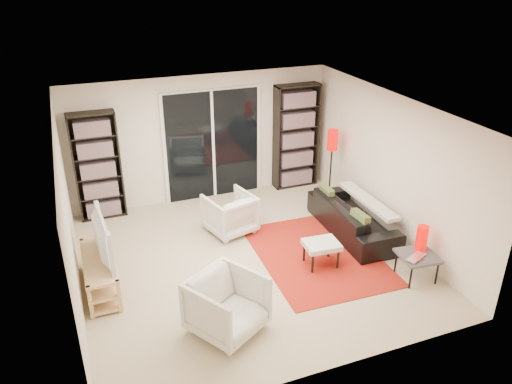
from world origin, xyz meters
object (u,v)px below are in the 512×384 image
(tv_stand, at_px, (100,273))
(armchair_front, at_px, (227,305))
(bookshelf_left, at_px, (98,167))
(ottoman, at_px, (321,246))
(floor_lamp, at_px, (332,147))
(bookshelf_right, at_px, (296,137))
(armchair_back, at_px, (230,213))
(sofa, at_px, (353,217))
(side_table, at_px, (418,257))

(tv_stand, distance_m, armchair_front, 2.04)
(tv_stand, bearing_deg, bookshelf_left, 83.50)
(ottoman, height_order, floor_lamp, floor_lamp)
(ottoman, bearing_deg, bookshelf_right, 72.43)
(armchair_back, bearing_deg, tv_stand, 7.57)
(ottoman, bearing_deg, bookshelf_left, 135.65)
(armchair_front, relative_size, floor_lamp, 0.59)
(armchair_front, distance_m, ottoman, 2.01)
(armchair_back, relative_size, armchair_front, 0.91)
(tv_stand, distance_m, armchair_back, 2.41)
(bookshelf_right, bearing_deg, armchair_back, -143.68)
(tv_stand, relative_size, armchair_front, 1.58)
(tv_stand, height_order, sofa, sofa)
(bookshelf_right, height_order, tv_stand, bookshelf_right)
(tv_stand, relative_size, floor_lamp, 0.93)
(tv_stand, height_order, floor_lamp, floor_lamp)
(bookshelf_left, xyz_separation_m, armchair_back, (1.98, -1.38, -0.63))
(armchair_back, relative_size, ottoman, 1.39)
(armchair_back, bearing_deg, side_table, 117.94)
(bookshelf_left, bearing_deg, armchair_back, -34.90)
(bookshelf_right, xyz_separation_m, armchair_front, (-2.71, -3.76, -0.67))
(side_table, bearing_deg, bookshelf_right, 93.57)
(sofa, bearing_deg, floor_lamp, -9.18)
(bookshelf_left, height_order, sofa, bookshelf_left)
(bookshelf_right, height_order, armchair_back, bookshelf_right)
(bookshelf_left, distance_m, floor_lamp, 4.26)
(bookshelf_right, distance_m, floor_lamp, 0.95)
(floor_lamp, bearing_deg, sofa, -100.99)
(tv_stand, xyz_separation_m, side_table, (4.34, -1.40, 0.10))
(side_table, xyz_separation_m, floor_lamp, (0.08, 2.78, 0.74))
(tv_stand, height_order, armchair_back, armchair_back)
(sofa, distance_m, armchair_back, 2.10)
(sofa, xyz_separation_m, ottoman, (-0.98, -0.71, 0.05))
(tv_stand, relative_size, ottoman, 2.43)
(sofa, bearing_deg, ottoman, 127.75)
(sofa, relative_size, armchair_back, 2.61)
(armchair_back, xyz_separation_m, ottoman, (0.96, -1.50, -0.00))
(tv_stand, distance_m, side_table, 4.56)
(ottoman, bearing_deg, armchair_front, -153.67)
(side_table, bearing_deg, armchair_back, 132.36)
(bookshelf_right, distance_m, sofa, 2.30)
(armchair_front, bearing_deg, tv_stand, 102.56)
(tv_stand, bearing_deg, armchair_back, 21.99)
(armchair_back, xyz_separation_m, armchair_front, (-0.83, -2.39, 0.04))
(bookshelf_left, height_order, armchair_front, bookshelf_left)
(armchair_back, bearing_deg, floor_lamp, 177.89)
(bookshelf_left, xyz_separation_m, floor_lamp, (4.16, -0.90, 0.12))
(sofa, height_order, floor_lamp, floor_lamp)
(sofa, height_order, side_table, sofa)
(ottoman, bearing_deg, sofa, 35.94)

